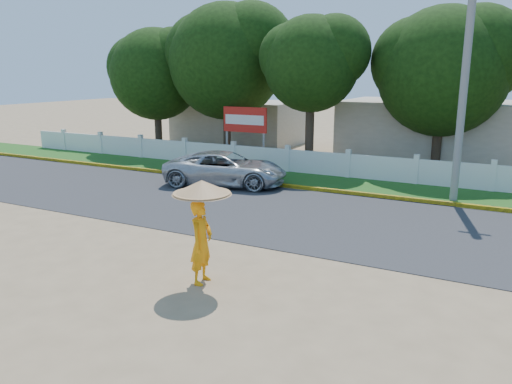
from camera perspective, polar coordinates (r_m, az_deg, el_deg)
ground at (r=13.31m, az=-3.96°, el=-7.26°), size 120.00×120.00×0.00m
road at (r=17.12m, az=3.83°, el=-2.45°), size 60.00×7.00×0.02m
grass_verge at (r=21.90m, az=9.30°, el=0.98°), size 60.00×3.50×0.03m
curb at (r=20.31m, az=7.81°, el=0.23°), size 40.00×0.18×0.16m
fence at (r=23.15m, az=10.46°, el=2.96°), size 40.00×0.10×1.10m
building_near at (r=29.01m, az=20.25°, el=6.57°), size 10.00×6.00×3.20m
building_far at (r=34.06m, az=-1.93°, el=7.98°), size 8.00×5.00×2.80m
utility_pole at (r=19.66m, az=22.62°, el=10.44°), size 0.28×0.28×8.00m
vehicle at (r=21.25m, az=-3.48°, el=2.69°), size 5.60×3.63×1.44m
monk_with_parasol at (r=11.22m, az=-6.24°, el=-2.84°), size 1.33×1.33×2.42m
billboard at (r=26.20m, az=-1.28°, el=7.92°), size 2.50×0.13×2.95m
tree_row at (r=25.40m, az=15.77°, el=13.85°), size 35.04×7.40×8.57m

